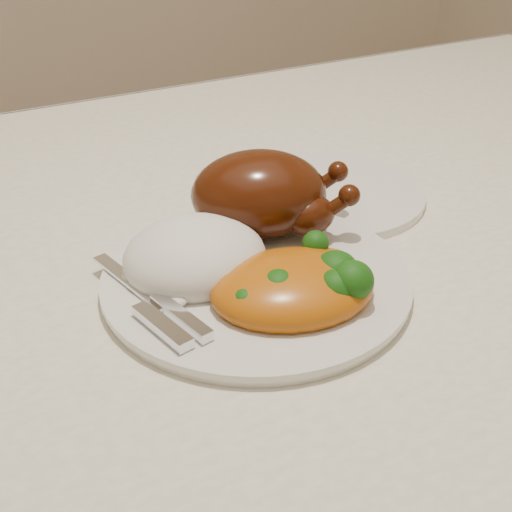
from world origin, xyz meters
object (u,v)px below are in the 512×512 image
dinner_plate (256,281)px  roast_chicken (263,194)px  dining_table (237,341)px  side_plate (328,193)px

dinner_plate → roast_chicken: bearing=57.4°
dining_table → dinner_plate: (-0.01, -0.06, 0.11)m
dining_table → dinner_plate: dinner_plate is taller
dining_table → roast_chicken: bearing=20.3°
dining_table → dinner_plate: 0.12m
dinner_plate → dining_table: bearing=83.4°
dinner_plate → roast_chicken: (0.04, 0.07, 0.05)m
dining_table → side_plate: 0.19m
dining_table → roast_chicken: size_ratio=9.09×
dinner_plate → roast_chicken: 0.09m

